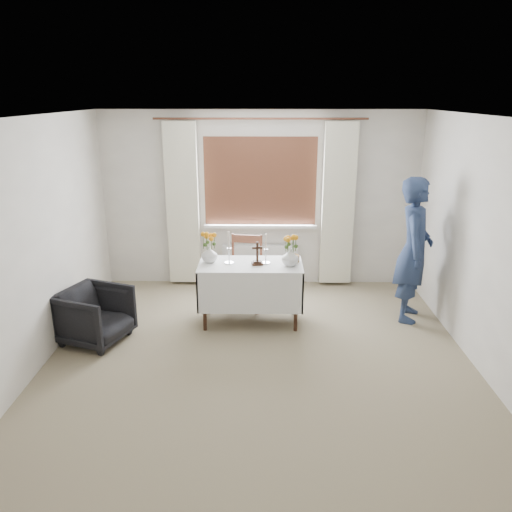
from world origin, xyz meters
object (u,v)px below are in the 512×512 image
at_px(altar_table, 251,293).
at_px(flower_vase_left, 209,254).
at_px(person, 414,250).
at_px(wooden_chair, 245,273).
at_px(wooden_cross, 257,253).
at_px(flower_vase_right, 290,257).
at_px(armchair, 95,315).

distance_m(altar_table, flower_vase_left, 0.69).
bearing_deg(person, wooden_chair, 99.68).
height_order(wooden_cross, flower_vase_left, wooden_cross).
height_order(flower_vase_left, flower_vase_right, flower_vase_right).
bearing_deg(wooden_cross, altar_table, 147.20).
bearing_deg(wooden_chair, person, 0.75).
distance_m(wooden_chair, wooden_cross, 0.66).
relative_size(armchair, wooden_cross, 2.45).
bearing_deg(person, flower_vase_left, 109.72).
relative_size(altar_table, wooden_cross, 4.39).
xyz_separation_m(altar_table, wooden_cross, (0.08, -0.04, 0.52)).
bearing_deg(wooden_cross, person, -2.06).
height_order(altar_table, wooden_cross, wooden_cross).
xyz_separation_m(flower_vase_left, flower_vase_right, (0.97, -0.11, 0.00)).
xyz_separation_m(wooden_chair, flower_vase_right, (0.56, -0.50, 0.39)).
distance_m(armchair, person, 3.83).
bearing_deg(person, altar_table, 111.89).
relative_size(wooden_cross, flower_vase_right, 1.33).
height_order(altar_table, flower_vase_right, flower_vase_right).
relative_size(wooden_chair, wooden_cross, 3.38).
bearing_deg(flower_vase_left, altar_table, -6.20).
distance_m(wooden_chair, flower_vase_left, 0.68).
distance_m(armchair, flower_vase_left, 1.48).
bearing_deg(wooden_cross, wooden_chair, 101.73).
distance_m(wooden_cross, flower_vase_left, 0.59).
xyz_separation_m(armchair, wooden_cross, (1.83, 0.49, 0.59)).
height_order(wooden_chair, person, person).
bearing_deg(wooden_chair, armchair, -141.62).
bearing_deg(altar_table, wooden_chair, 101.57).
bearing_deg(armchair, flower_vase_right, -57.89).
bearing_deg(flower_vase_left, person, 2.50).
distance_m(altar_table, flower_vase_right, 0.68).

